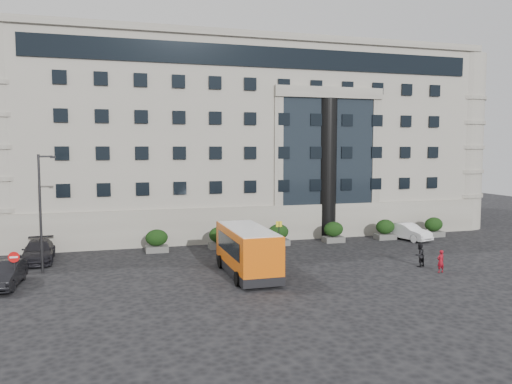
% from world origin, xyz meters
% --- Properties ---
extents(ground, '(120.00, 120.00, 0.00)m').
position_xyz_m(ground, '(0.00, 0.00, 0.00)').
color(ground, black).
rests_on(ground, ground).
extents(civic_building, '(44.00, 24.00, 18.00)m').
position_xyz_m(civic_building, '(6.00, 22.00, 9.00)').
color(civic_building, gray).
rests_on(civic_building, ground).
extents(entrance_column, '(1.80, 1.80, 13.00)m').
position_xyz_m(entrance_column, '(12.00, 10.30, 6.50)').
color(entrance_column, black).
rests_on(entrance_column, ground).
extents(hedge_a, '(1.80, 1.26, 1.84)m').
position_xyz_m(hedge_a, '(-4.00, 7.80, 0.93)').
color(hedge_a, '#52524F').
rests_on(hedge_a, ground).
extents(hedge_b, '(1.80, 1.26, 1.84)m').
position_xyz_m(hedge_b, '(1.20, 7.80, 0.93)').
color(hedge_b, '#52524F').
rests_on(hedge_b, ground).
extents(hedge_c, '(1.80, 1.26, 1.84)m').
position_xyz_m(hedge_c, '(6.40, 7.80, 0.93)').
color(hedge_c, '#52524F').
rests_on(hedge_c, ground).
extents(hedge_d, '(1.80, 1.26, 1.84)m').
position_xyz_m(hedge_d, '(11.60, 7.80, 0.93)').
color(hedge_d, '#52524F').
rests_on(hedge_d, ground).
extents(hedge_e, '(1.80, 1.26, 1.84)m').
position_xyz_m(hedge_e, '(16.80, 7.80, 0.93)').
color(hedge_e, '#52524F').
rests_on(hedge_e, ground).
extents(hedge_f, '(1.80, 1.26, 1.84)m').
position_xyz_m(hedge_f, '(22.00, 7.80, 0.93)').
color(hedge_f, '#52524F').
rests_on(hedge_f, ground).
extents(street_lamp, '(1.16, 0.18, 8.00)m').
position_xyz_m(street_lamp, '(-11.94, 3.00, 4.37)').
color(street_lamp, '#262628').
rests_on(street_lamp, ground).
extents(bus_stop_sign, '(0.50, 0.08, 2.52)m').
position_xyz_m(bus_stop_sign, '(5.50, 5.00, 1.73)').
color(bus_stop_sign, '#262628').
rests_on(bus_stop_sign, ground).
extents(no_entry_sign, '(0.64, 0.16, 2.32)m').
position_xyz_m(no_entry_sign, '(-13.00, -1.04, 1.65)').
color(no_entry_sign, '#262628').
rests_on(no_entry_sign, ground).
extents(minibus, '(2.92, 7.60, 3.16)m').
position_xyz_m(minibus, '(1.16, -1.37, 1.74)').
color(minibus, '#DD580A').
rests_on(minibus, ground).
extents(parked_car_b, '(1.94, 4.82, 1.56)m').
position_xyz_m(parked_car_b, '(-13.72, -0.15, 0.78)').
color(parked_car_b, black).
rests_on(parked_car_b, ground).
extents(parked_car_c, '(2.43, 5.44, 1.55)m').
position_xyz_m(parked_car_c, '(-12.74, 6.73, 0.78)').
color(parked_car_c, black).
rests_on(parked_car_c, ground).
extents(parked_car_d, '(2.75, 5.06, 1.34)m').
position_xyz_m(parked_car_d, '(-17.00, 16.00, 0.67)').
color(parked_car_d, black).
rests_on(parked_car_d, ground).
extents(white_taxi, '(2.89, 4.89, 1.52)m').
position_xyz_m(white_taxi, '(18.65, 7.00, 0.76)').
color(white_taxi, white).
rests_on(white_taxi, ground).
extents(pedestrian_a, '(0.60, 0.43, 1.54)m').
position_xyz_m(pedestrian_a, '(13.92, -4.31, 0.77)').
color(pedestrian_a, maroon).
rests_on(pedestrian_a, ground).
extents(pedestrian_b, '(0.96, 0.85, 1.65)m').
position_xyz_m(pedestrian_b, '(13.55, -2.42, 0.83)').
color(pedestrian_b, black).
rests_on(pedestrian_b, ground).
extents(pedestrian_c, '(1.18, 1.06, 1.59)m').
position_xyz_m(pedestrian_c, '(4.11, 2.10, 0.80)').
color(pedestrian_c, black).
rests_on(pedestrian_c, ground).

